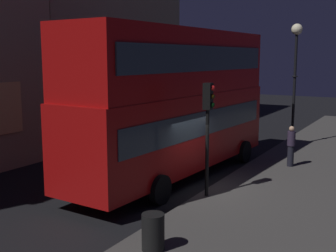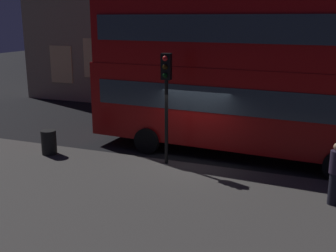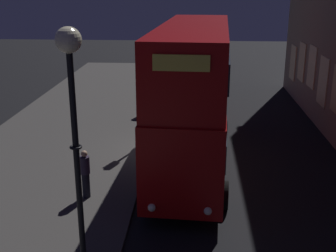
# 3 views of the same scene
# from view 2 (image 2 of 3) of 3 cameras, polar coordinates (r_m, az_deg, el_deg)

# --- Properties ---
(ground_plane) EXTENTS (80.00, 80.00, 0.00)m
(ground_plane) POSITION_cam_2_polar(r_m,az_deg,el_deg) (15.00, 3.58, -4.76)
(ground_plane) COLOR black
(sidewalk_slab) EXTENTS (44.00, 8.14, 0.12)m
(sidewalk_slab) POSITION_cam_2_polar(r_m,az_deg,el_deg) (10.99, -4.03, -11.93)
(sidewalk_slab) COLOR #423F3D
(sidewalk_slab) RESTS_ON ground
(double_decker_bus) EXTENTS (11.10, 3.33, 5.67)m
(double_decker_bus) POSITION_cam_2_polar(r_m,az_deg,el_deg) (15.25, 9.43, 7.50)
(double_decker_bus) COLOR #9E0C0C
(double_decker_bus) RESTS_ON ground
(traffic_light_near_kerb) EXTENTS (0.34, 0.37, 3.72)m
(traffic_light_near_kerb) POSITION_cam_2_polar(r_m,az_deg,el_deg) (13.71, -0.24, 5.54)
(traffic_light_near_kerb) COLOR black
(traffic_light_near_kerb) RESTS_ON sidewalk_slab
(pedestrian) EXTENTS (0.33, 0.33, 1.71)m
(pedestrian) POSITION_cam_2_polar(r_m,az_deg,el_deg) (11.89, 21.79, -5.94)
(pedestrian) COLOR black
(pedestrian) RESTS_ON sidewalk_slab
(litter_bin) EXTENTS (0.55, 0.55, 0.89)m
(litter_bin) POSITION_cam_2_polar(r_m,az_deg,el_deg) (15.81, -15.90, -2.14)
(litter_bin) COLOR black
(litter_bin) RESTS_ON sidewalk_slab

